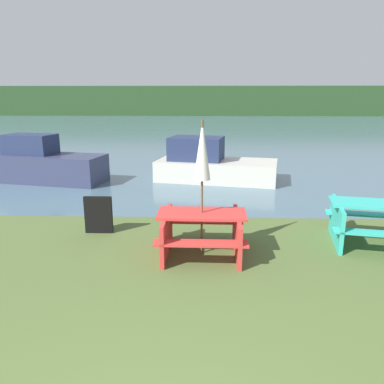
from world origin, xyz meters
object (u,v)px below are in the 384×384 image
(picnic_table_teal, at_px, (376,220))
(boat_second, at_px, (46,164))
(boat, at_px, (212,165))
(picnic_table_red, at_px, (202,229))
(umbrella_white, at_px, (202,152))
(signboard, at_px, (98,215))

(picnic_table_teal, height_order, boat_second, boat_second)
(picnic_table_teal, xyz_separation_m, boat, (-2.90, 5.42, 0.04))
(picnic_table_red, xyz_separation_m, boat, (0.29, 5.93, 0.06))
(picnic_table_red, height_order, picnic_table_teal, picnic_table_teal)
(umbrella_white, bearing_deg, picnic_table_red, 0.00)
(picnic_table_red, relative_size, boat_second, 0.41)
(picnic_table_teal, height_order, signboard, picnic_table_teal)
(picnic_table_teal, distance_m, umbrella_white, 3.49)
(picnic_table_teal, bearing_deg, boat_second, 148.46)
(signboard, bearing_deg, picnic_table_teal, -4.87)
(boat, bearing_deg, umbrella_white, -81.08)
(picnic_table_red, height_order, signboard, signboard)
(picnic_table_red, relative_size, signboard, 2.03)
(boat, xyz_separation_m, boat_second, (-5.27, -0.41, 0.07))
(umbrella_white, height_order, boat, umbrella_white)
(umbrella_white, bearing_deg, signboard, 155.12)
(picnic_table_red, distance_m, picnic_table_teal, 3.23)
(picnic_table_teal, height_order, umbrella_white, umbrella_white)
(umbrella_white, xyz_separation_m, boat_second, (-4.98, 5.52, -1.22))
(picnic_table_teal, distance_m, boat_second, 9.59)
(boat, bearing_deg, signboard, -103.57)
(boat, distance_m, signboard, 5.51)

